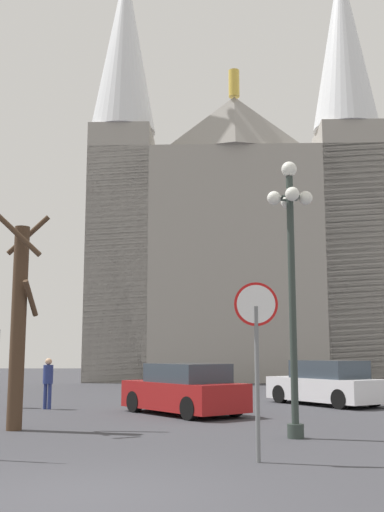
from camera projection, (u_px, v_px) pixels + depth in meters
name	position (u px, v px, depth m)	size (l,w,h in m)	color
ground_plane	(89.00, 497.00, 7.89)	(120.00, 120.00, 0.00)	#38383D
cathedral	(233.00, 247.00, 42.45)	(18.94, 13.18, 29.04)	gray
stop_sign	(256.00, 335.00, 10.65)	(0.77, 0.08, 3.05)	slate
street_lamp	(291.00, 261.00, 13.78)	(1.04, 1.04, 6.17)	#2D3833
bare_tree	(19.00, 319.00, 14.93)	(1.17, 1.23, 5.33)	#473323
parked_car_near_red	(184.00, 390.00, 18.28)	(3.96, 4.38, 1.49)	maroon
parked_car_far_white	(326.00, 384.00, 21.49)	(3.84, 4.53, 1.54)	silver
pedestrian_walking	(48.00, 378.00, 19.97)	(0.32, 0.32, 1.63)	navy
pedestrian_standing	(13.00, 378.00, 20.45)	(0.32, 0.32, 1.63)	maroon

